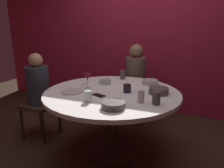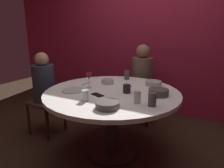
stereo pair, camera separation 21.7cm
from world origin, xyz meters
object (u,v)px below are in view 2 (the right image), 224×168
object	(u,v)px
candle_holder	(127,89)
wine_glass	(89,77)
dining_table	(112,103)
bowl_small_white	(107,105)
seated_diner_left	(44,85)
cup_near_candle	(152,99)
dinner_plate	(73,90)
seated_diner_back	(142,75)
bowl_sauce_side	(153,83)
cup_by_right_diner	(127,75)
cup_by_left_diner	(85,95)
cell_phone	(97,95)
bowl_serving_large	(108,82)
bowl_salad_center	(159,92)
cup_center_front	(137,97)

from	to	relation	value
candle_holder	wine_glass	world-z (taller)	wine_glass
dining_table	bowl_small_white	world-z (taller)	bowl_small_white
seated_diner_left	cup_near_candle	xyz separation A→B (m)	(1.54, -0.23, 0.12)
seated_diner_left	dinner_plate	bearing A→B (deg)	-16.90
seated_diner_back	wine_glass	bearing A→B (deg)	-16.96
candle_holder	dinner_plate	bearing A→B (deg)	-158.97
bowl_sauce_side	cup_by_right_diner	xyz separation A→B (m)	(-0.40, 0.12, 0.03)
candle_holder	cup_by_left_diner	xyz separation A→B (m)	(-0.25, -0.41, 0.01)
seated_diner_back	cup_by_left_diner	xyz separation A→B (m)	(-0.08, -1.37, 0.07)
seated_diner_back	cup_by_left_diner	size ratio (longest dim) A/B	11.45
bowl_sauce_side	cup_by_right_diner	size ratio (longest dim) A/B	1.65
seated_diner_left	cell_phone	size ratio (longest dim) A/B	8.00
candle_holder	cell_phone	size ratio (longest dim) A/B	0.79
bowl_small_white	cup_near_candle	size ratio (longest dim) A/B	1.74
seated_diner_back	candle_holder	xyz separation A→B (m)	(0.17, -0.96, 0.06)
seated_diner_back	bowl_sauce_side	world-z (taller)	seated_diner_back
dining_table	seated_diner_left	distance (m)	1.03
seated_diner_left	cup_by_left_diner	bearing A→B (deg)	-22.47
bowl_serving_large	cup_by_left_diner	size ratio (longest dim) A/B	1.45
bowl_serving_large	bowl_salad_center	world-z (taller)	bowl_salad_center
dinner_plate	cup_by_left_diner	world-z (taller)	cup_by_left_diner
seated_diner_left	bowl_salad_center	xyz separation A→B (m)	(1.51, 0.09, 0.09)
dining_table	seated_diner_back	xyz separation A→B (m)	(0.00, 0.98, 0.12)
bowl_serving_large	cup_by_right_diner	bearing A→B (deg)	68.61
candle_holder	bowl_sauce_side	bearing A→B (deg)	69.39
cell_phone	cup_near_candle	world-z (taller)	cup_near_candle
dinner_plate	bowl_sauce_side	world-z (taller)	bowl_sauce_side
wine_glass	cell_phone	xyz separation A→B (m)	(0.23, -0.19, -0.12)
bowl_small_white	cup_by_left_diner	size ratio (longest dim) A/B	2.00
dining_table	bowl_salad_center	distance (m)	0.53
dining_table	cup_by_right_diner	size ratio (longest dim) A/B	12.48
seated_diner_left	cup_near_candle	distance (m)	1.56
seated_diner_back	cup_by_right_diner	bearing A→B (deg)	-10.13
seated_diner_left	cell_phone	world-z (taller)	seated_diner_left
cup_by_left_diner	seated_diner_back	bearing A→B (deg)	86.53
cup_center_front	candle_holder	bearing A→B (deg)	131.04
seated_diner_left	bowl_small_white	distance (m)	1.30
cup_near_candle	bowl_small_white	bearing A→B (deg)	-145.36
wine_glass	bowl_small_white	size ratio (longest dim) A/B	0.85
candle_holder	dinner_plate	world-z (taller)	candle_holder
candle_holder	wine_glass	distance (m)	0.48
bowl_small_white	cell_phone	bearing A→B (deg)	135.63
bowl_salad_center	cup_by_left_diner	xyz separation A→B (m)	(-0.57, -0.48, 0.02)
seated_diner_back	bowl_small_white	xyz separation A→B (m)	(0.19, -1.43, 0.04)
seated_diner_left	seated_diner_back	bearing A→B (deg)	43.66
seated_diner_left	cup_by_left_diner	xyz separation A→B (m)	(0.94, -0.39, 0.11)
seated_diner_left	wine_glass	xyz separation A→B (m)	(0.72, -0.00, 0.19)
seated_diner_left	bowl_serving_large	xyz separation A→B (m)	(0.83, 0.25, 0.08)
wine_glass	cup_by_right_diner	size ratio (longest dim) A/B	1.49
bowl_small_white	cup_near_candle	world-z (taller)	cup_near_candle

